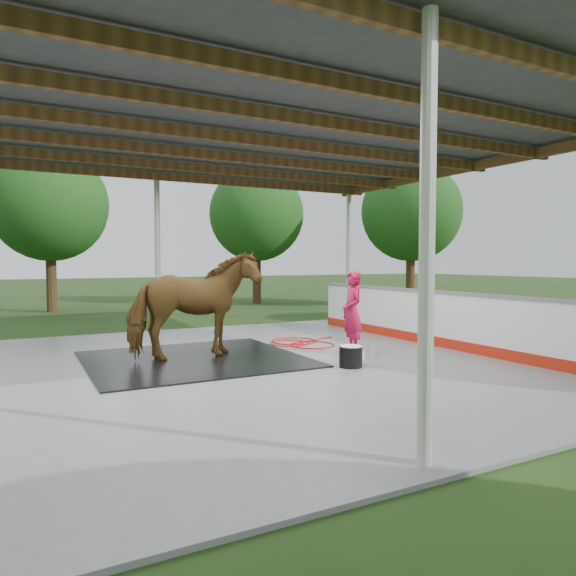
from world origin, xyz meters
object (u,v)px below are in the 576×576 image
dasher_board (433,319)px  wash_bucket (351,356)px  handler (352,313)px  horse (194,305)px

dasher_board → wash_bucket: 3.03m
dasher_board → wash_bucket: (-2.82, -1.05, -0.36)m
dasher_board → handler: size_ratio=5.11×
horse → handler: horse is taller
dasher_board → horse: 5.00m
horse → wash_bucket: bearing=-132.6°
dasher_board → wash_bucket: bearing=-159.7°
dasher_board → handler: 2.10m
handler → wash_bucket: bearing=-23.7°
dasher_board → horse: (-4.92, 0.78, 0.44)m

